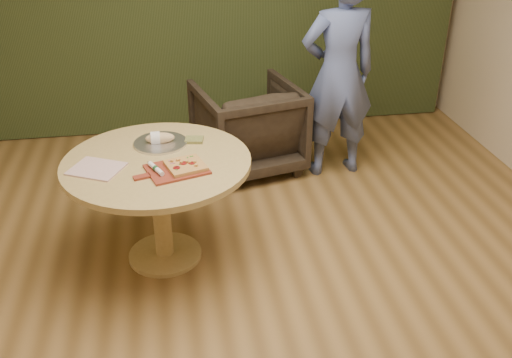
{
  "coord_description": "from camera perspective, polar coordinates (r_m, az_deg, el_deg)",
  "views": [
    {
      "loc": [
        -0.49,
        -2.62,
        2.38
      ],
      "look_at": [
        -0.02,
        0.25,
        0.78
      ],
      "focal_mm": 40.0,
      "sensor_mm": 36.0,
      "label": 1
    }
  ],
  "objects": [
    {
      "name": "armchair",
      "position": [
        4.97,
        -0.85,
        5.64
      ],
      "size": [
        0.98,
        0.94,
        0.85
      ],
      "primitive_type": "imported",
      "rotation": [
        0.0,
        0.0,
        3.37
      ],
      "color": "black",
      "rests_on": "ground"
    },
    {
      "name": "room_shell",
      "position": [
        2.84,
        1.23,
        8.6
      ],
      "size": [
        5.04,
        6.04,
        2.84
      ],
      "color": "olive",
      "rests_on": "ground"
    },
    {
      "name": "person_standing",
      "position": [
        4.8,
        8.23,
        10.36
      ],
      "size": [
        0.68,
        0.48,
        1.78
      ],
      "primitive_type": "imported",
      "rotation": [
        0.0,
        0.0,
        3.23
      ],
      "color": "#506099",
      "rests_on": "ground"
    },
    {
      "name": "serving_tray",
      "position": [
        3.87,
        -9.53,
        3.58
      ],
      "size": [
        0.36,
        0.36,
        0.02
      ],
      "color": "silver",
      "rests_on": "pedestal_table"
    },
    {
      "name": "newspaper",
      "position": [
        3.62,
        -15.65,
        0.99
      ],
      "size": [
        0.38,
        0.36,
        0.01
      ],
      "primitive_type": "cube",
      "rotation": [
        0.0,
        0.0,
        -0.47
      ],
      "color": "white",
      "rests_on": "pedestal_table"
    },
    {
      "name": "cutlery_roll",
      "position": [
        3.49,
        -9.98,
        1.04
      ],
      "size": [
        0.11,
        0.19,
        0.03
      ],
      "rotation": [
        0.0,
        0.0,
        0.44
      ],
      "color": "white",
      "rests_on": "pizza_paddle"
    },
    {
      "name": "bread_roll",
      "position": [
        3.86,
        -9.71,
        4.06
      ],
      "size": [
        0.19,
        0.09,
        0.09
      ],
      "color": "#D2B380",
      "rests_on": "serving_tray"
    },
    {
      "name": "green_packet",
      "position": [
        3.88,
        -6.2,
        3.92
      ],
      "size": [
        0.14,
        0.12,
        0.02
      ],
      "primitive_type": "cube",
      "rotation": [
        0.0,
        0.0,
        -0.18
      ],
      "color": "brown",
      "rests_on": "pedestal_table"
    },
    {
      "name": "pedestal_table",
      "position": [
        3.73,
        -9.75,
        -0.04
      ],
      "size": [
        1.2,
        1.2,
        0.75
      ],
      "rotation": [
        0.0,
        0.0,
        0.11
      ],
      "color": "tan",
      "rests_on": "ground"
    },
    {
      "name": "pizza_paddle",
      "position": [
        3.51,
        -8.09,
        0.93
      ],
      "size": [
        0.47,
        0.37,
        0.01
      ],
      "rotation": [
        0.0,
        0.0,
        0.29
      ],
      "color": "maroon",
      "rests_on": "pedestal_table"
    },
    {
      "name": "flatbread_pizza",
      "position": [
        3.51,
        -7.06,
        1.36
      ],
      "size": [
        0.27,
        0.27,
        0.04
      ],
      "rotation": [
        0.0,
        0.0,
        0.29
      ],
      "color": "tan",
      "rests_on": "pizza_paddle"
    }
  ]
}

